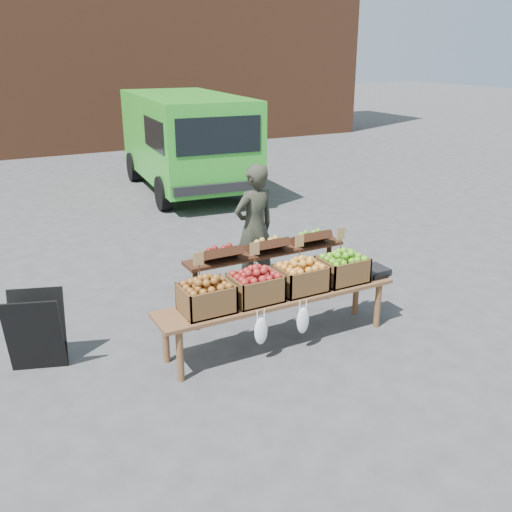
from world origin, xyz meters
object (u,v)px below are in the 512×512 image
crate_golden_apples (206,298)px  crate_red_apples (301,278)px  crate_russet_pears (256,288)px  vendor (254,228)px  crate_green_apples (342,269)px  back_table (266,273)px  chalkboard_sign (36,331)px  display_bench (278,319)px  delivery_van (186,144)px  weighing_scale (372,271)px

crate_golden_apples → crate_red_apples: 1.10m
crate_russet_pears → crate_red_apples: bearing=0.0°
vendor → crate_green_apples: bearing=93.1°
crate_russet_pears → back_table: bearing=53.7°
chalkboard_sign → back_table: back_table is taller
back_table → crate_green_apples: 0.94m
display_bench → crate_red_apples: bearing=0.0°
delivery_van → back_table: (-1.58, -6.43, -0.53)m
crate_russet_pears → chalkboard_sign: bearing=161.6°
crate_red_apples → display_bench: bearing=180.0°
display_bench → crate_green_apples: crate_green_apples is taller
delivery_van → vendor: 5.84m
back_table → weighing_scale: size_ratio=6.18×
crate_red_apples → weighing_scale: crate_red_apples is taller
display_bench → weighing_scale: weighing_scale is taller
back_table → weighing_scale: back_table is taller
crate_golden_apples → chalkboard_sign: bearing=155.7°
delivery_van → crate_russet_pears: bearing=-100.9°
chalkboard_sign → crate_red_apples: 2.74m
delivery_van → crate_golden_apples: delivery_van is taller
back_table → display_bench: size_ratio=0.78×
crate_golden_apples → weighing_scale: 2.08m
vendor → crate_russet_pears: 1.67m
back_table → crate_russet_pears: (-0.53, -0.72, 0.19)m
vendor → crate_red_apples: bearing=71.9°
crate_golden_apples → crate_red_apples: (1.10, 0.00, 0.00)m
delivery_van → crate_red_apples: size_ratio=9.37×
crate_russet_pears → weighing_scale: 1.53m
display_bench → crate_golden_apples: bearing=180.0°
crate_green_apples → chalkboard_sign: bearing=167.7°
crate_golden_apples → weighing_scale: size_ratio=1.47×
delivery_van → weighing_scale: bearing=-89.2°
vendor → crate_red_apples: vendor is taller
chalkboard_sign → crate_golden_apples: crate_golden_apples is taller
vendor → crate_russet_pears: (-0.78, -1.47, -0.13)m
chalkboard_sign → back_table: (2.61, 0.03, 0.12)m
chalkboard_sign → back_table: size_ratio=0.39×
weighing_scale → delivery_van: bearing=85.3°
vendor → back_table: (-0.25, -0.75, -0.32)m
crate_russet_pears → crate_green_apples: 1.10m
display_bench → weighing_scale: bearing=-0.0°
crate_golden_apples → crate_red_apples: bearing=0.0°
delivery_van → vendor: delivery_van is taller
crate_green_apples → vendor: bearing=102.4°
vendor → weighing_scale: size_ratio=4.93×
display_bench → crate_russet_pears: 0.51m
crate_russet_pears → crate_golden_apples: bearing=180.0°
back_table → crate_russet_pears: size_ratio=4.20×
delivery_van → weighing_scale: 7.19m
weighing_scale → crate_red_apples: bearing=180.0°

